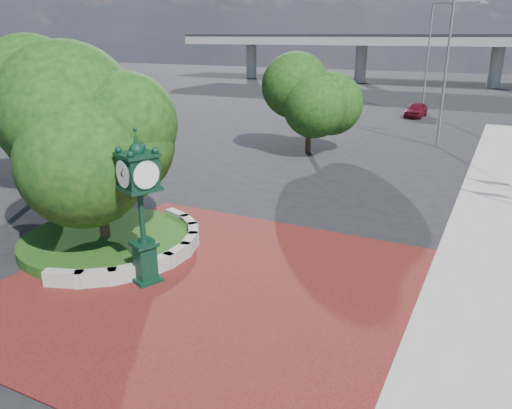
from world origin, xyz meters
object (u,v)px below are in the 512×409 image
object	(u,v)px
post_clock	(141,202)
street_lamp_near	(450,64)
street_lamp_far	(431,50)
parked_car	(416,110)

from	to	relation	value
post_clock	street_lamp_near	world-z (taller)	street_lamp_near
street_lamp_near	street_lamp_far	bearing A→B (deg)	102.76
post_clock	parked_car	world-z (taller)	post_clock
post_clock	street_lamp_near	xyz separation A→B (m)	(5.53, 25.32, 2.93)
post_clock	parked_car	distance (m)	38.37
post_clock	street_lamp_near	bearing A→B (deg)	77.67
street_lamp_near	parked_car	bearing A→B (deg)	106.90
street_lamp_near	post_clock	bearing A→B (deg)	-102.33
post_clock	parked_car	bearing A→B (deg)	87.61
parked_car	street_lamp_far	size ratio (longest dim) A/B	0.39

